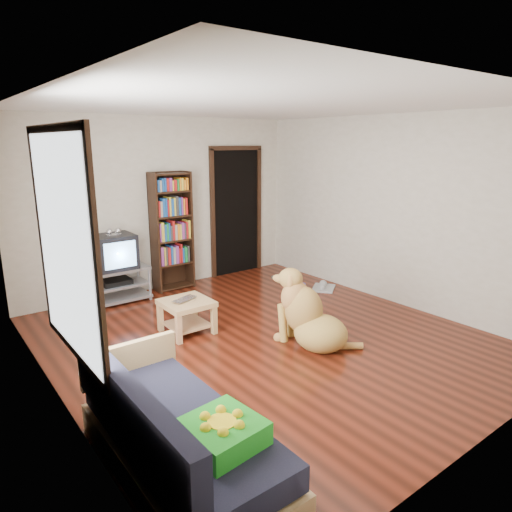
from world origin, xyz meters
TOP-DOWN VIEW (x-y plane):
  - ground at (0.00, 0.00)m, footprint 5.00×5.00m
  - ceiling at (0.00, 0.00)m, footprint 5.00×5.00m
  - wall_back at (0.00, 2.50)m, footprint 4.50×0.00m
  - wall_front at (0.00, -2.50)m, footprint 4.50×0.00m
  - wall_left at (-2.25, 0.00)m, footprint 0.00×5.00m
  - wall_right at (2.25, 0.00)m, footprint 0.00×5.00m
  - green_cushion at (-1.75, -1.79)m, footprint 0.49×0.49m
  - laptop at (-0.63, 0.67)m, footprint 0.37×0.30m
  - dog_bowl at (1.57, 1.12)m, footprint 0.22×0.22m
  - grey_rag at (1.87, 0.87)m, footprint 0.51×0.49m
  - window at (-2.23, -0.50)m, footprint 0.03×1.46m
  - doorway at (1.35, 2.48)m, footprint 1.03×0.05m
  - tv_stand at (-0.90, 2.25)m, footprint 0.90×0.45m
  - crt_tv at (-0.90, 2.27)m, footprint 0.55×0.52m
  - bookshelf at (0.05, 2.34)m, footprint 0.60×0.30m
  - sofa at (-1.87, -1.38)m, footprint 0.80×1.80m
  - coffee_table at (-0.63, 0.70)m, footprint 0.55×0.55m
  - dog at (0.29, -0.44)m, footprint 0.73×0.99m

SIDE VIEW (x-z plane):
  - ground at x=0.00m, z-range 0.00..0.00m
  - grey_rag at x=1.87m, z-range 0.00..0.03m
  - dog_bowl at x=1.57m, z-range 0.00..0.08m
  - sofa at x=-1.87m, z-range -0.14..0.66m
  - tv_stand at x=-0.90m, z-range 0.02..0.52m
  - coffee_table at x=-0.63m, z-range 0.08..0.48m
  - dog at x=0.29m, z-range -0.12..0.77m
  - laptop at x=-0.63m, z-range 0.40..0.43m
  - green_cushion at x=-1.75m, z-range 0.42..0.57m
  - crt_tv at x=-0.90m, z-range 0.45..1.03m
  - bookshelf at x=0.05m, z-range 0.10..1.90m
  - doorway at x=1.35m, z-range 0.03..2.21m
  - wall_back at x=0.00m, z-range -0.95..3.55m
  - wall_front at x=0.00m, z-range -0.95..3.55m
  - wall_left at x=-2.25m, z-range -1.20..3.80m
  - wall_right at x=2.25m, z-range -1.20..3.80m
  - window at x=-2.23m, z-range 0.65..2.35m
  - ceiling at x=0.00m, z-range 2.60..2.60m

